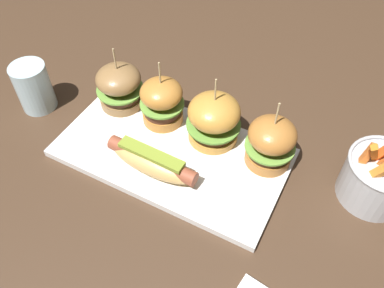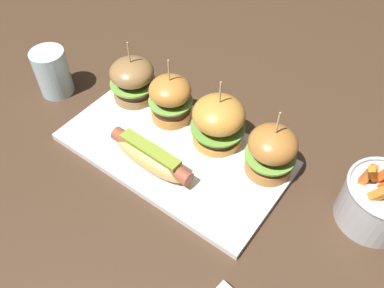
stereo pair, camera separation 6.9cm
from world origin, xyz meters
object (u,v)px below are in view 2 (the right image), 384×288
object	(u,v)px
slider_center_right	(218,121)
fries_bucket	(379,201)
slider_far_left	(133,80)
water_glass	(53,72)
hot_dog	(151,156)
slider_center_left	(170,99)
platter_main	(174,150)
slider_far_right	(271,151)

from	to	relation	value
slider_center_right	fries_bucket	bearing A→B (deg)	3.47
slider_far_left	water_glass	xyz separation A→B (m)	(-0.16, -0.07, -0.01)
hot_dog	slider_center_left	size ratio (longest dim) A/B	1.25
platter_main	fries_bucket	bearing A→B (deg)	13.67
platter_main	water_glass	xyz separation A→B (m)	(-0.31, -0.01, 0.04)
slider_far_right	platter_main	bearing A→B (deg)	-159.62
water_glass	platter_main	bearing A→B (deg)	2.06
hot_dog	slider_center_right	size ratio (longest dim) A/B	1.24
fries_bucket	slider_far_left	bearing A→B (deg)	-177.69
slider_center_left	fries_bucket	size ratio (longest dim) A/B	0.99
platter_main	slider_center_right	distance (m)	0.10
slider_far_left	slider_center_right	size ratio (longest dim) A/B	0.95
slider_far_left	fries_bucket	bearing A→B (deg)	2.31
slider_center_right	slider_far_right	size ratio (longest dim) A/B	1.00
platter_main	slider_center_right	bearing A→B (deg)	51.93
slider_center_left	slider_far_right	distance (m)	0.22
platter_main	hot_dog	size ratio (longest dim) A/B	2.42
slider_far_left	water_glass	bearing A→B (deg)	-154.59
slider_center_right	slider_center_left	bearing A→B (deg)	-177.88
slider_center_left	slider_far_right	size ratio (longest dim) A/B	0.99
hot_dog	slider_far_right	bearing A→B (deg)	33.72
hot_dog	fries_bucket	distance (m)	0.38
slider_center_left	fries_bucket	distance (m)	0.40
hot_dog	slider_far_left	bearing A→B (deg)	141.09
platter_main	fries_bucket	world-z (taller)	fries_bucket
slider_center_left	slider_center_right	xyz separation A→B (m)	(0.11, 0.00, 0.00)
platter_main	water_glass	world-z (taller)	water_glass
hot_dog	slider_center_right	bearing A→B (deg)	63.44
hot_dog	slider_center_left	xyz separation A→B (m)	(-0.05, 0.12, 0.03)
slider_center_left	fries_bucket	bearing A→B (deg)	3.11
slider_far_right	water_glass	xyz separation A→B (m)	(-0.47, -0.07, -0.01)
slider_center_left	slider_center_right	distance (m)	0.11
slider_center_right	fries_bucket	world-z (taller)	slider_center_right
hot_dog	fries_bucket	world-z (taller)	fries_bucket
slider_far_right	fries_bucket	size ratio (longest dim) A/B	0.99
slider_center_left	slider_center_right	size ratio (longest dim) A/B	0.99
slider_center_right	fries_bucket	size ratio (longest dim) A/B	1.00
platter_main	slider_center_left	distance (m)	0.10
slider_far_right	fries_bucket	bearing A→B (deg)	7.27
slider_center_right	water_glass	world-z (taller)	slider_center_right
slider_far_left	slider_center_right	world-z (taller)	slider_center_right
slider_center_right	fries_bucket	distance (m)	0.29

